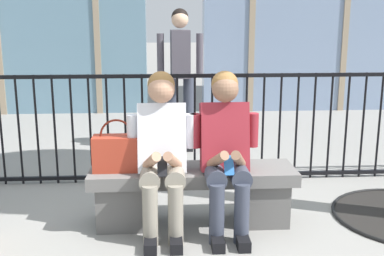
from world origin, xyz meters
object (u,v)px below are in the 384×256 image
at_px(seated_person_companion, 226,147).
at_px(stone_bench, 193,190).
at_px(bystander_at_railing, 180,69).
at_px(handbag_on_bench, 117,152).
at_px(seated_person_with_phone, 162,148).

bearing_deg(seated_person_companion, stone_bench, 151.48).
bearing_deg(bystander_at_railing, handbag_on_bench, -104.44).
xyz_separation_m(stone_bench, seated_person_with_phone, (-0.24, -0.13, 0.38)).
xyz_separation_m(stone_bench, bystander_at_railing, (-0.01, 2.21, 0.73)).
bearing_deg(bystander_at_railing, seated_person_with_phone, -95.56).
height_order(stone_bench, handbag_on_bench, handbag_on_bench).
distance_m(seated_person_companion, bystander_at_railing, 2.37).
bearing_deg(seated_person_companion, handbag_on_bench, 171.73).
bearing_deg(handbag_on_bench, stone_bench, 0.99).
relative_size(stone_bench, seated_person_companion, 1.32).
xyz_separation_m(seated_person_with_phone, bystander_at_railing, (0.23, 2.33, 0.35)).
xyz_separation_m(seated_person_companion, bystander_at_railing, (-0.25, 2.33, 0.35)).
relative_size(handbag_on_bench, bystander_at_railing, 0.24).
height_order(handbag_on_bench, bystander_at_railing, bystander_at_railing).
bearing_deg(seated_person_with_phone, handbag_on_bench, 160.93).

